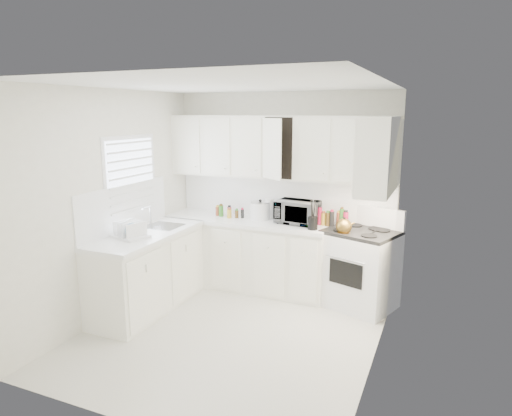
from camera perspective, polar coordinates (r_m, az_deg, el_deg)
The scene contains 37 objects.
floor at distance 5.07m, azimuth -3.22°, elevation -15.51°, with size 3.20×3.20×0.00m, color silver.
ceiling at distance 4.51m, azimuth -3.62°, elevation 15.26°, with size 3.20×3.20×0.00m, color white.
wall_back at distance 6.06m, azimuth 3.34°, elevation 2.09°, with size 3.00×3.00×0.00m, color white.
wall_front at distance 3.32m, azimuth -15.89°, elevation -6.76°, with size 3.00×3.00×0.00m, color white.
wall_left at distance 5.44m, azimuth -17.69°, elevation 0.39°, with size 3.20×3.20×0.00m, color white.
wall_right at distance 4.19m, azimuth 15.31°, elevation -2.84°, with size 3.20×3.20×0.00m, color white.
window_blinds at distance 5.66m, azimuth -15.40°, elevation 3.52°, with size 0.06×0.96×1.06m, color white, non-canonical shape.
lower_cabinets_back at distance 6.14m, azimuth -1.15°, elevation -5.94°, with size 2.22×0.60×0.90m, color white, non-canonical shape.
lower_cabinets_left at distance 5.64m, azimuth -13.47°, elevation -7.96°, with size 0.60×1.60×0.90m, color white, non-canonical shape.
countertop_back at distance 6.00m, azimuth -1.21°, elevation -1.65°, with size 2.24×0.64×0.05m, color white.
countertop_left at distance 5.49m, azimuth -13.62°, elevation -3.30°, with size 0.64×1.62×0.05m, color white.
backsplash_back at distance 6.07m, azimuth 3.30°, elevation 1.38°, with size 2.98×0.02×0.55m, color white.
backsplash_left at distance 5.60m, azimuth -16.24°, elevation 0.02°, with size 0.02×1.60×0.55m, color white.
upper_cabinets_back at distance 5.88m, azimuth 2.82°, elevation 3.76°, with size 3.00×0.33×0.80m, color white, non-canonical shape.
upper_cabinets_right at distance 4.96m, azimuth 14.89°, elevation 1.83°, with size 0.33×0.90×0.80m, color white, non-canonical shape.
sink at distance 5.73m, azimuth -11.62°, elevation -1.08°, with size 0.42×0.38×0.30m, color gray, non-canonical shape.
stove at distance 5.62m, azimuth 13.00°, elevation -6.23°, with size 0.80×0.65×1.23m, color white, non-canonical shape.
tea_kettle at distance 5.38m, azimuth 11.03°, elevation -2.14°, with size 0.23×0.20×0.21m, color olive, non-canonical shape.
frying_pan at distance 5.65m, azimuth 15.26°, elevation -2.54°, with size 0.25×0.43×0.04m, color black, non-canonical shape.
microwave at distance 5.77m, azimuth 5.23°, elevation -0.20°, with size 0.52×0.29×0.35m, color gray.
rice_cooker at distance 5.97m, azimuth 0.54°, elevation -0.17°, with size 0.27×0.27×0.27m, color white, non-canonical shape.
paper_towel at distance 6.00m, azimuth 1.67°, elevation -0.11°, with size 0.12×0.12×0.27m, color white.
utensil_crock at distance 5.47m, azimuth 7.20°, elevation -0.78°, with size 0.13×0.13×0.38m, color black, non-canonical shape.
dish_rack at distance 5.30m, azimuth -15.65°, elevation -2.47°, with size 0.39×0.29×0.22m, color white, non-canonical shape.
spice_left_0 at distance 6.29m, azimuth -4.55°, elevation -0.21°, with size 0.06×0.06×0.13m, color #994629.
spice_left_1 at distance 6.18m, azimuth -4.32°, elevation -0.43°, with size 0.06×0.06×0.13m, color #327727.
spice_left_2 at distance 6.23m, azimuth -3.32°, elevation -0.32°, with size 0.06×0.06×0.13m, color #C41A43.
spice_left_3 at distance 6.12m, azimuth -3.07°, elevation -0.55°, with size 0.06×0.06×0.13m, color gold.
spice_left_4 at distance 6.16m, azimuth -2.07°, elevation -0.44°, with size 0.06×0.06×0.13m, color #523A17.
spice_left_5 at distance 6.05m, azimuth -1.79°, elevation -0.67°, with size 0.06×0.06×0.13m, color black.
sauce_right_0 at distance 5.82m, azimuth 8.23°, elevation -1.01°, with size 0.06×0.06×0.19m, color #C41A43.
sauce_right_1 at distance 5.75m, azimuth 8.60°, elevation -1.18°, with size 0.06×0.06×0.19m, color gold.
sauce_right_2 at distance 5.79m, azimuth 9.28°, elevation -1.10°, with size 0.06×0.06×0.19m, color #523A17.
sauce_right_3 at distance 5.72m, azimuth 9.66°, elevation -1.28°, with size 0.06×0.06×0.19m, color black.
sauce_right_4 at distance 5.76m, azimuth 10.34°, elevation -1.20°, with size 0.06×0.06×0.19m, color #994629.
sauce_right_5 at distance 5.70m, azimuth 10.74°, elevation -1.37°, with size 0.06×0.06×0.19m, color #327727.
sauce_right_6 at distance 5.74m, azimuth 11.41°, elevation -1.29°, with size 0.06×0.06×0.19m, color #C41A43.
Camera 1 is at (2.02, -4.02, 2.34)m, focal length 31.72 mm.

